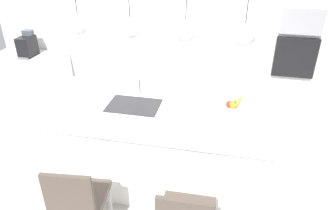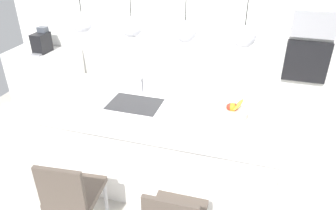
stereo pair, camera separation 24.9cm
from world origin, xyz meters
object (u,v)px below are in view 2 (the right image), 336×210
at_px(coffee_machine, 42,42).
at_px(chair_near, 72,194).
at_px(fruit_bowl, 234,111).
at_px(microwave, 315,24).
at_px(oven, 306,62).

height_order(coffee_machine, chair_near, coffee_machine).
height_order(fruit_bowl, microwave, microwave).
xyz_separation_m(microwave, oven, (0.00, 0.00, -0.50)).
distance_m(fruit_bowl, coffee_machine, 3.37).
relative_size(coffee_machine, chair_near, 0.42).
xyz_separation_m(fruit_bowl, coffee_machine, (-3.14, 1.21, 0.05)).
relative_size(fruit_bowl, microwave, 0.53).
xyz_separation_m(coffee_machine, microwave, (3.92, 0.30, 0.51)).
relative_size(fruit_bowl, chair_near, 0.31).
height_order(coffee_machine, microwave, microwave).
relative_size(microwave, oven, 0.96).
bearing_deg(fruit_bowl, microwave, 62.65).
bearing_deg(microwave, fruit_bowl, -117.35).
distance_m(fruit_bowl, oven, 1.69).
height_order(fruit_bowl, coffee_machine, coffee_machine).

